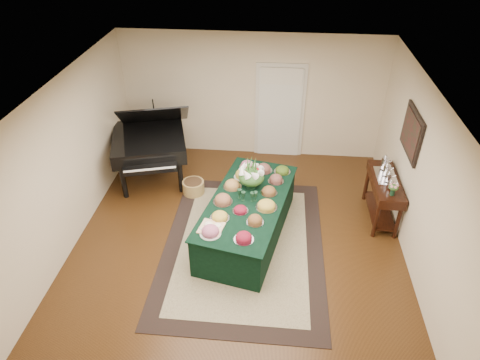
# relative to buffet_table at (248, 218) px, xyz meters

# --- Properties ---
(ground) EXTENTS (6.00, 6.00, 0.00)m
(ground) POSITION_rel_buffet_table_xyz_m (-0.14, -0.16, -0.38)
(ground) COLOR black
(ground) RESTS_ON ground
(area_rug) EXTENTS (2.65, 3.71, 0.01)m
(area_rug) POSITION_rel_buffet_table_xyz_m (-0.04, -0.29, -0.37)
(area_rug) COLOR black
(area_rug) RESTS_ON ground
(kitchen_doorway) EXTENTS (1.05, 0.07, 2.10)m
(kitchen_doorway) POSITION_rel_buffet_table_xyz_m (0.46, 2.81, 0.64)
(kitchen_doorway) COLOR beige
(kitchen_doorway) RESTS_ON ground
(buffet_table) EXTENTS (1.67, 2.68, 0.75)m
(buffet_table) POSITION_rel_buffet_table_xyz_m (0.00, 0.00, 0.00)
(buffet_table) COLOR black
(buffet_table) RESTS_ON ground
(food_platters) EXTENTS (1.35, 2.26, 0.12)m
(food_platters) POSITION_rel_buffet_table_xyz_m (-0.01, 0.07, 0.42)
(food_platters) COLOR silver
(food_platters) RESTS_ON buffet_table
(cutting_board) EXTENTS (0.42, 0.42, 0.10)m
(cutting_board) POSITION_rel_buffet_table_xyz_m (-0.49, -0.74, 0.41)
(cutting_board) COLOR tan
(cutting_board) RESTS_ON buffet_table
(green_goblets) EXTENTS (0.34, 0.14, 0.18)m
(green_goblets) POSITION_rel_buffet_table_xyz_m (-0.00, -0.00, 0.46)
(green_goblets) COLOR black
(green_goblets) RESTS_ON buffet_table
(floral_centerpiece) EXTENTS (0.46, 0.46, 0.46)m
(floral_centerpiece) POSITION_rel_buffet_table_xyz_m (0.03, 0.38, 0.64)
(floral_centerpiece) COLOR black
(floral_centerpiece) RESTS_ON buffet_table
(grand_piano) EXTENTS (1.75, 1.95, 1.72)m
(grand_piano) POSITION_rel_buffet_table_xyz_m (-2.07, 1.58, 0.48)
(grand_piano) COLOR black
(grand_piano) RESTS_ON ground
(wicker_basket) EXTENTS (0.43, 0.43, 0.27)m
(wicker_basket) POSITION_rel_buffet_table_xyz_m (-1.16, 1.13, -0.25)
(wicker_basket) COLOR olive
(wicker_basket) RESTS_ON ground
(mahogany_sideboard) EXTENTS (0.45, 1.28, 0.84)m
(mahogany_sideboard) POSITION_rel_buffet_table_xyz_m (2.35, 0.71, 0.27)
(mahogany_sideboard) COLOR black
(mahogany_sideboard) RESTS_ON ground
(tea_service) EXTENTS (0.34, 0.74, 0.30)m
(tea_service) POSITION_rel_buffet_table_xyz_m (2.35, 0.77, 0.57)
(tea_service) COLOR silver
(tea_service) RESTS_ON mahogany_sideboard
(pink_bouquet) EXTENTS (0.17, 0.17, 0.22)m
(pink_bouquet) POSITION_rel_buffet_table_xyz_m (2.35, 0.26, 0.60)
(pink_bouquet) COLOR black
(pink_bouquet) RESTS_ON mahogany_sideboard
(wall_painting) EXTENTS (0.05, 0.95, 0.75)m
(wall_painting) POSITION_rel_buffet_table_xyz_m (2.57, 0.71, 1.37)
(wall_painting) COLOR black
(wall_painting) RESTS_ON ground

